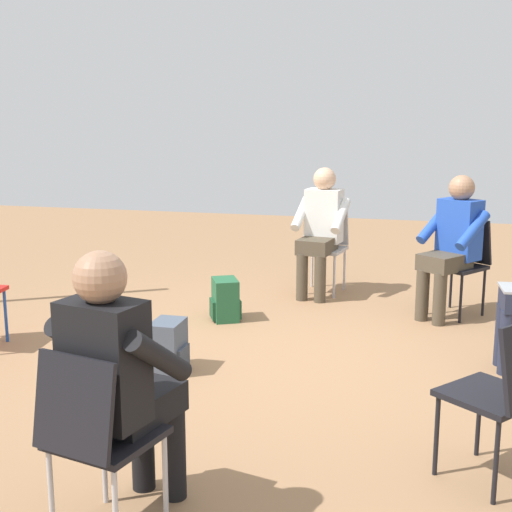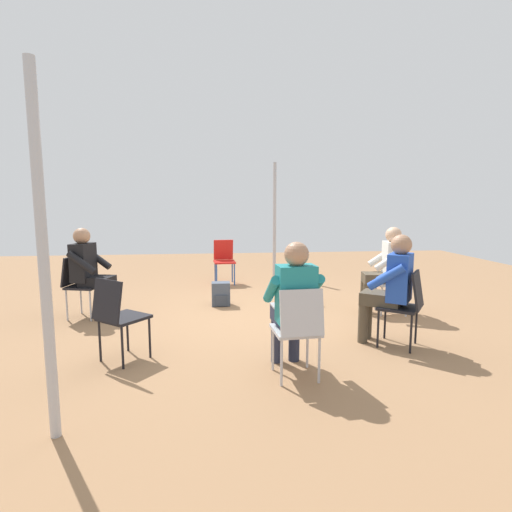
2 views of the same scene
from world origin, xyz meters
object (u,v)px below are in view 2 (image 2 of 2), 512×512
at_px(backpack_by_empty_chair, 303,294).
at_px(person_in_black, 90,268).
at_px(person_in_white, 385,265).
at_px(person_in_blue, 391,284).
at_px(chair_west, 397,279).
at_px(chair_south, 224,258).
at_px(backpack_near_laptop_user, 221,295).
at_px(chair_northeast, 118,314).
at_px(person_with_laptop, 293,300).
at_px(chair_northwest, 406,303).
at_px(chair_east, 79,282).
at_px(chair_north, 298,326).

bearing_deg(backpack_by_empty_chair, person_in_black, 8.16).
bearing_deg(person_in_white, person_in_blue, 167.66).
xyz_separation_m(chair_west, chair_south, (2.38, -2.41, 0.00)).
bearing_deg(person_in_white, backpack_near_laptop_user, 82.66).
xyz_separation_m(chair_northeast, person_in_white, (-3.37, -1.41, 0.20)).
relative_size(chair_south, person_with_laptop, 0.69).
distance_m(person_in_black, backpack_near_laptop_user, 1.92).
bearing_deg(backpack_by_empty_chair, person_in_white, 147.70).
bearing_deg(chair_northwest, chair_east, 104.38).
distance_m(chair_north, person_in_blue, 1.45).
height_order(chair_northwest, person_in_blue, person_in_blue).
bearing_deg(backpack_near_laptop_user, backpack_by_empty_chair, 178.37).
xyz_separation_m(chair_west, backpack_by_empty_chair, (1.20, -0.68, -0.34)).
height_order(chair_west, chair_south, same).
bearing_deg(chair_south, chair_northeast, 68.79).
xyz_separation_m(chair_west, person_in_black, (4.26, -0.25, 0.20)).
xyz_separation_m(person_in_white, backpack_by_empty_chair, (1.04, -0.66, -0.54)).
distance_m(chair_east, backpack_near_laptop_user, 2.02).
distance_m(chair_north, person_in_white, 2.63).
height_order(chair_north, backpack_by_empty_chair, chair_north).
bearing_deg(chair_west, chair_south, 54.00).
height_order(chair_east, person_in_white, person_in_white).
distance_m(person_in_black, backpack_by_empty_chair, 3.14).
distance_m(chair_west, backpack_near_laptop_user, 2.61).
bearing_deg(chair_north, chair_east, 134.52).
height_order(chair_south, person_in_blue, person_in_blue).
bearing_deg(chair_south, backpack_near_laptop_user, 82.26).
bearing_deg(chair_northwest, person_with_laptop, 147.22).
distance_m(chair_northeast, backpack_by_empty_chair, 3.13).
relative_size(chair_west, chair_northwest, 1.00).
height_order(chair_west, backpack_near_laptop_user, chair_west).
distance_m(person_with_laptop, person_in_white, 2.50).
height_order(person_in_white, person_in_blue, same).
xyz_separation_m(chair_west, person_in_blue, (0.65, 1.19, 0.20)).
bearing_deg(backpack_near_laptop_user, person_in_blue, 133.79).
height_order(chair_east, backpack_by_empty_chair, chair_east).
xyz_separation_m(chair_northeast, person_in_blue, (-2.88, -0.19, 0.20)).
distance_m(chair_north, person_with_laptop, 0.26).
bearing_deg(backpack_by_empty_chair, chair_west, 150.40).
height_order(chair_east, chair_northwest, same).
distance_m(chair_northeast, backpack_near_laptop_user, 2.38).
relative_size(chair_east, backpack_by_empty_chair, 2.36).
relative_size(chair_east, person_with_laptop, 0.69).
relative_size(chair_north, chair_northwest, 1.00).
bearing_deg(person_in_white, chair_northeast, 122.07).
relative_size(chair_east, chair_northwest, 1.00).
bearing_deg(chair_west, person_in_black, 96.02).
xyz_separation_m(chair_northeast, chair_east, (0.89, -1.67, 0.00)).
distance_m(person_with_laptop, person_in_black, 3.15).
bearing_deg(person_in_black, chair_northeast, 37.81).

